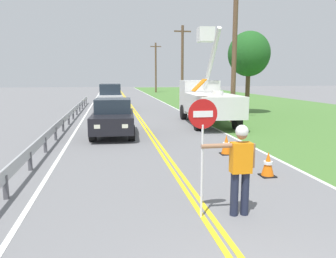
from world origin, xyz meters
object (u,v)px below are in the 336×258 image
(flagger_worker, at_px, (240,164))
(utility_pole_near, at_px, (235,45))
(utility_bucket_truck, at_px, (206,99))
(utility_pole_mid, at_px, (182,62))
(oncoming_sedan_nearest, at_px, (113,118))
(oncoming_suv_second, at_px, (111,97))
(roadside_tree_verge, at_px, (249,54))
(traffic_cone_lead, at_px, (268,164))
(utility_pole_far, at_px, (156,67))
(traffic_cone_mid, at_px, (226,145))
(stop_sign_paddle, at_px, (203,132))

(flagger_worker, xyz_separation_m, utility_pole_near, (4.74, 12.63, 3.46))
(utility_bucket_truck, xyz_separation_m, utility_pole_mid, (2.13, 16.04, 2.74))
(oncoming_sedan_nearest, relative_size, oncoming_suv_second, 0.90)
(roadside_tree_verge, bearing_deg, utility_pole_near, -123.87)
(oncoming_suv_second, relative_size, traffic_cone_lead, 6.63)
(utility_pole_near, xyz_separation_m, utility_pole_far, (0.28, 35.48, -0.29))
(traffic_cone_lead, bearing_deg, traffic_cone_mid, 95.33)
(utility_pole_near, bearing_deg, oncoming_suv_second, 130.15)
(utility_bucket_truck, distance_m, utility_pole_near, 3.53)
(traffic_cone_mid, bearing_deg, traffic_cone_lead, -84.67)
(utility_pole_near, height_order, traffic_cone_mid, utility_pole_near)
(utility_bucket_truck, xyz_separation_m, traffic_cone_mid, (-1.51, -7.59, -1.08))
(oncoming_sedan_nearest, height_order, traffic_cone_mid, oncoming_sedan_nearest)
(oncoming_suv_second, distance_m, traffic_cone_lead, 19.40)
(utility_pole_near, relative_size, traffic_cone_mid, 12.33)
(flagger_worker, relative_size, utility_pole_mid, 0.23)
(flagger_worker, xyz_separation_m, utility_pole_far, (5.03, 48.11, 3.17))
(utility_bucket_truck, distance_m, traffic_cone_lead, 10.35)
(oncoming_suv_second, relative_size, utility_pole_near, 0.54)
(utility_pole_far, xyz_separation_m, traffic_cone_lead, (-3.26, -45.86, -3.88))
(oncoming_sedan_nearest, bearing_deg, utility_pole_far, 79.21)
(stop_sign_paddle, xyz_separation_m, oncoming_suv_second, (-1.69, 21.15, -0.65))
(flagger_worker, relative_size, utility_pole_near, 0.21)
(utility_bucket_truck, height_order, oncoming_suv_second, utility_bucket_truck)
(stop_sign_paddle, bearing_deg, roadside_tree_verge, 63.76)
(utility_bucket_truck, xyz_separation_m, roadside_tree_verge, (4.37, 4.12, 2.86))
(stop_sign_paddle, relative_size, traffic_cone_mid, 3.33)
(utility_pole_near, bearing_deg, oncoming_sedan_nearest, -154.89)
(utility_pole_near, bearing_deg, traffic_cone_mid, -112.56)
(flagger_worker, height_order, traffic_cone_mid, flagger_worker)
(utility_pole_far, height_order, traffic_cone_lead, utility_pole_far)
(traffic_cone_mid, bearing_deg, utility_bucket_truck, 78.73)
(utility_pole_near, bearing_deg, roadside_tree_verge, 56.13)
(utility_pole_far, xyz_separation_m, traffic_cone_mid, (-3.50, -43.24, -3.88))
(utility_pole_near, height_order, utility_pole_mid, utility_pole_near)
(utility_pole_far, bearing_deg, utility_pole_mid, -89.61)
(utility_pole_mid, height_order, utility_pole_far, utility_pole_far)
(stop_sign_paddle, bearing_deg, traffic_cone_lead, 41.33)
(utility_bucket_truck, bearing_deg, utility_pole_far, 86.80)
(utility_pole_far, distance_m, traffic_cone_mid, 43.55)
(oncoming_sedan_nearest, height_order, utility_pole_mid, utility_pole_mid)
(traffic_cone_lead, bearing_deg, utility_bucket_truck, 82.93)
(utility_pole_far, bearing_deg, traffic_cone_mid, -94.63)
(stop_sign_paddle, distance_m, traffic_cone_lead, 3.65)
(stop_sign_paddle, bearing_deg, oncoming_sedan_nearest, 99.79)
(oncoming_sedan_nearest, xyz_separation_m, traffic_cone_lead, (4.14, -7.05, -0.50))
(traffic_cone_lead, bearing_deg, utility_pole_far, 85.93)
(flagger_worker, bearing_deg, roadside_tree_verge, 65.96)
(utility_pole_far, bearing_deg, stop_sign_paddle, -96.87)
(utility_pole_near, distance_m, traffic_cone_lead, 11.57)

